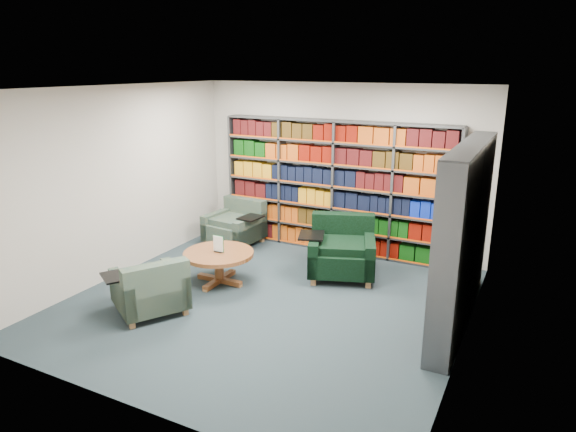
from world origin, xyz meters
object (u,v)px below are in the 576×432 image
at_px(chair_teal_left, 237,226).
at_px(chair_teal_front, 151,291).
at_px(chair_green_right, 342,251).
at_px(coffee_table, 219,258).

relative_size(chair_teal_left, chair_teal_front, 0.92).
bearing_deg(chair_teal_front, chair_green_right, 54.31).
distance_m(chair_teal_left, coffee_table, 1.80).
relative_size(chair_teal_left, chair_green_right, 0.82).
bearing_deg(coffee_table, chair_green_right, 38.26).
xyz_separation_m(chair_green_right, coffee_table, (-1.46, -1.15, 0.03)).
bearing_deg(chair_green_right, chair_teal_left, 167.29).
bearing_deg(chair_teal_left, coffee_table, -66.14).
distance_m(chair_teal_front, coffee_table, 1.21).
xyz_separation_m(chair_green_right, chair_teal_front, (-1.68, -2.34, -0.05)).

